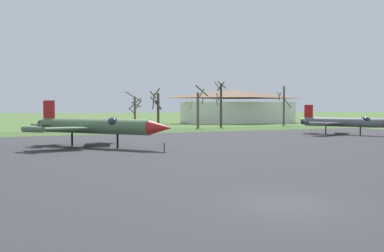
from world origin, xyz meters
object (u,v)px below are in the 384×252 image
(jet_fighter_rear_left, at_px, (346,122))
(visitor_building, at_px, (236,107))
(info_placard_rear_center, at_px, (164,146))
(jet_fighter_rear_center, at_px, (97,126))

(jet_fighter_rear_left, relative_size, visitor_building, 0.42)
(jet_fighter_rear_left, bearing_deg, info_placard_rear_center, -160.67)
(info_placard_rear_center, bearing_deg, jet_fighter_rear_center, 123.86)
(info_placard_rear_center, bearing_deg, jet_fighter_rear_left, 19.33)
(info_placard_rear_center, distance_m, jet_fighter_rear_left, 32.24)
(visitor_building, bearing_deg, jet_fighter_rear_center, -131.09)
(jet_fighter_rear_center, xyz_separation_m, visitor_building, (44.23, 50.72, 1.97))
(jet_fighter_rear_center, bearing_deg, info_placard_rear_center, -56.14)
(info_placard_rear_center, xyz_separation_m, jet_fighter_rear_left, (30.40, 10.66, 1.21))
(jet_fighter_rear_left, height_order, visitor_building, visitor_building)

